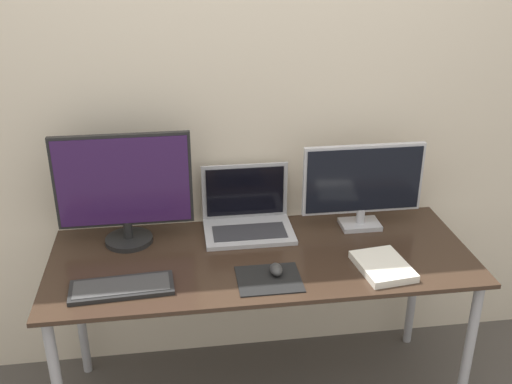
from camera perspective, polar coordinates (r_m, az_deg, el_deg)
The scene contains 9 objects.
wall_back at distance 2.54m, azimuth -0.72°, elevation 8.82°, with size 7.00×0.05×2.50m.
desk at distance 2.42m, azimuth 0.56°, elevation -7.62°, with size 1.67×0.66×0.72m.
monitor_left at distance 2.43m, azimuth -12.46°, elevation 0.39°, with size 0.54×0.19×0.47m.
monitor_right at distance 2.55m, azimuth 10.15°, elevation 0.82°, with size 0.51×0.12×0.37m.
laptop at distance 2.56m, azimuth -0.84°, elevation -2.18°, with size 0.37×0.26×0.27m.
keyboard at distance 2.23m, azimuth -12.66°, elevation -8.86°, with size 0.38×0.17×0.02m.
mousepad at distance 2.24m, azimuth 1.29°, elevation -8.29°, with size 0.24×0.20×0.00m.
mouse at distance 2.25m, azimuth 1.93°, elevation -7.39°, with size 0.05×0.08×0.04m.
book at distance 2.34m, azimuth 11.99°, elevation -6.94°, with size 0.21×0.26×0.03m.
Camera 1 is at (-0.31, -1.70, 1.94)m, focal length 42.00 mm.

